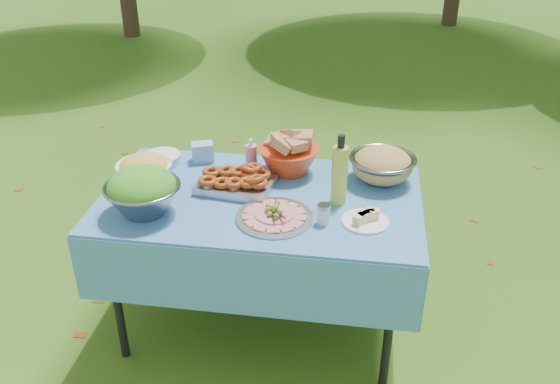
% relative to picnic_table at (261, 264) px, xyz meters
% --- Properties ---
extents(ground, '(80.00, 80.00, 0.00)m').
position_rel_picnic_table_xyz_m(ground, '(0.00, 0.00, -0.38)').
color(ground, '#1A3A0A').
rests_on(ground, ground).
extents(picnic_table, '(1.46, 0.86, 0.76)m').
position_rel_picnic_table_xyz_m(picnic_table, '(0.00, 0.00, 0.00)').
color(picnic_table, '#73B6DD').
rests_on(picnic_table, ground).
extents(salad_bowl, '(0.43, 0.43, 0.21)m').
position_rel_picnic_table_xyz_m(salad_bowl, '(-0.47, -0.21, 0.49)').
color(salad_bowl, gray).
rests_on(salad_bowl, picnic_table).
extents(pasta_bowl_white, '(0.26, 0.26, 0.14)m').
position_rel_picnic_table_xyz_m(pasta_bowl_white, '(-0.57, 0.05, 0.45)').
color(pasta_bowl_white, silver).
rests_on(pasta_bowl_white, picnic_table).
extents(plate_stack, '(0.22, 0.22, 0.05)m').
position_rel_picnic_table_xyz_m(plate_stack, '(-0.56, 0.27, 0.40)').
color(plate_stack, silver).
rests_on(plate_stack, picnic_table).
extents(wipes_box, '(0.13, 0.11, 0.10)m').
position_rel_picnic_table_xyz_m(wipes_box, '(-0.36, 0.33, 0.43)').
color(wipes_box, '#84B0CC').
rests_on(wipes_box, picnic_table).
extents(sanitizer_bottle, '(0.07, 0.07, 0.16)m').
position_rel_picnic_table_xyz_m(sanitizer_bottle, '(-0.09, 0.27, 0.46)').
color(sanitizer_bottle, '#CC7EA6').
rests_on(sanitizer_bottle, picnic_table).
extents(bread_bowl, '(0.31, 0.31, 0.20)m').
position_rel_picnic_table_xyz_m(bread_bowl, '(0.10, 0.27, 0.48)').
color(bread_bowl, red).
rests_on(bread_bowl, picnic_table).
extents(pasta_bowl_steel, '(0.42, 0.42, 0.17)m').
position_rel_picnic_table_xyz_m(pasta_bowl_steel, '(0.55, 0.25, 0.46)').
color(pasta_bowl_steel, gray).
rests_on(pasta_bowl_steel, picnic_table).
extents(fried_tray, '(0.37, 0.28, 0.08)m').
position_rel_picnic_table_xyz_m(fried_tray, '(-0.13, 0.06, 0.42)').
color(fried_tray, '#A7A6AB').
rests_on(fried_tray, picnic_table).
extents(charcuterie_platter, '(0.42, 0.42, 0.08)m').
position_rel_picnic_table_xyz_m(charcuterie_platter, '(0.09, -0.18, 0.42)').
color(charcuterie_platter, '#B7BABF').
rests_on(charcuterie_platter, picnic_table).
extents(oil_bottle, '(0.09, 0.09, 0.33)m').
position_rel_picnic_table_xyz_m(oil_bottle, '(0.36, 0.01, 0.54)').
color(oil_bottle, '#AFBB3E').
rests_on(oil_bottle, picnic_table).
extents(cheese_plate, '(0.27, 0.27, 0.06)m').
position_rel_picnic_table_xyz_m(cheese_plate, '(0.48, -0.15, 0.41)').
color(cheese_plate, silver).
rests_on(cheese_plate, picnic_table).
extents(shaker, '(0.07, 0.07, 0.09)m').
position_rel_picnic_table_xyz_m(shaker, '(0.31, -0.18, 0.43)').
color(shaker, silver).
rests_on(shaker, picnic_table).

